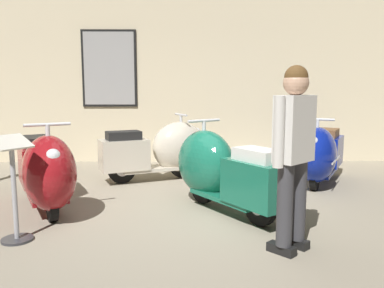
# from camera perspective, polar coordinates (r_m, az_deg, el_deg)

# --- Properties ---
(ground_plane) EXTENTS (60.00, 60.00, 0.00)m
(ground_plane) POSITION_cam_1_polar(r_m,az_deg,el_deg) (4.32, -2.40, -10.62)
(ground_plane) COLOR gray
(showroom_back_wall) EXTENTS (18.00, 0.24, 3.39)m
(showroom_back_wall) POSITION_cam_1_polar(r_m,az_deg,el_deg) (7.55, -1.85, 10.42)
(showroom_back_wall) COLOR beige
(showroom_back_wall) RESTS_ON ground
(scooter_0) EXTENTS (1.19, 1.71, 1.03)m
(scooter_0) POSITION_cam_1_polar(r_m,az_deg,el_deg) (4.70, -20.07, -3.67)
(scooter_0) COLOR black
(scooter_0) RESTS_ON ground
(scooter_1) EXTENTS (1.67, 1.04, 0.99)m
(scooter_1) POSITION_cam_1_polar(r_m,az_deg,el_deg) (6.04, -4.14, -0.85)
(scooter_1) COLOR black
(scooter_1) RESTS_ON ground
(scooter_2) EXTENTS (1.32, 1.64, 1.01)m
(scooter_2) POSITION_cam_1_polar(r_m,az_deg,el_deg) (4.55, 3.93, -3.66)
(scooter_2) COLOR black
(scooter_2) RESTS_ON ground
(scooter_3) EXTENTS (1.17, 1.63, 0.98)m
(scooter_3) POSITION_cam_1_polar(r_m,az_deg,el_deg) (5.94, 17.73, -1.41)
(scooter_3) COLOR black
(scooter_3) RESTS_ON ground
(visitor_0) EXTENTS (0.41, 0.40, 1.56)m
(visitor_0) POSITION_cam_1_polar(r_m,az_deg,el_deg) (3.41, 14.25, -0.29)
(visitor_0) COLOR black
(visitor_0) RESTS_ON ground
(info_stanchion) EXTENTS (0.37, 0.39, 0.97)m
(info_stanchion) POSITION_cam_1_polar(r_m,az_deg,el_deg) (3.96, -23.89, -7.07)
(info_stanchion) COLOR #333338
(info_stanchion) RESTS_ON ground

